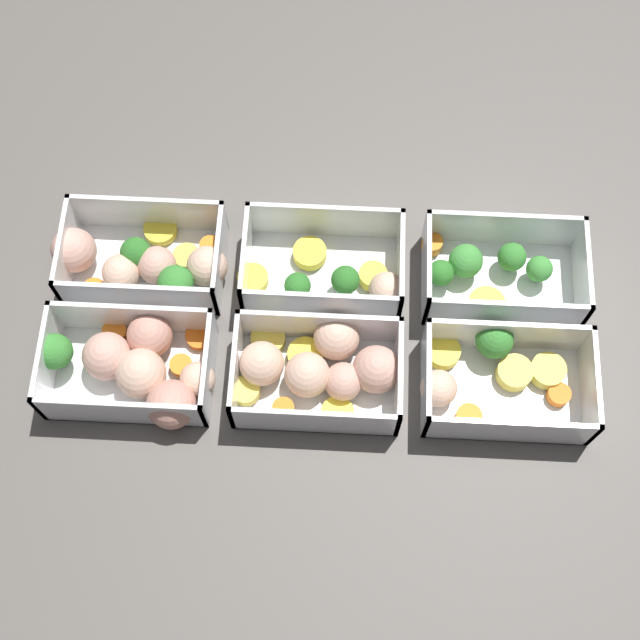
{
  "coord_description": "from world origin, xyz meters",
  "views": [
    {
      "loc": [
        0.02,
        -0.36,
        0.88
      ],
      "look_at": [
        0.0,
        0.0,
        0.02
      ],
      "focal_mm": 50.0,
      "sensor_mm": 36.0,
      "label": 1
    }
  ],
  "objects_px": {
    "container_far_center": "(330,272)",
    "container_far_right": "(495,272)",
    "container_far_left": "(143,261)",
    "container_near_left": "(137,367)",
    "container_near_right": "(496,377)",
    "container_near_center": "(320,368)"
  },
  "relations": [
    {
      "from": "container_far_center",
      "to": "container_near_left",
      "type": "bearing_deg",
      "value": -148.04
    },
    {
      "from": "container_far_right",
      "to": "container_near_left",
      "type": "bearing_deg",
      "value": -160.85
    },
    {
      "from": "container_near_center",
      "to": "container_far_center",
      "type": "bearing_deg",
      "value": 87.29
    },
    {
      "from": "container_near_right",
      "to": "container_far_center",
      "type": "bearing_deg",
      "value": 147.54
    },
    {
      "from": "container_near_right",
      "to": "container_far_center",
      "type": "xyz_separation_m",
      "value": [
        -0.17,
        0.11,
        -0.0
      ]
    },
    {
      "from": "container_near_right",
      "to": "container_far_right",
      "type": "height_order",
      "value": "same"
    },
    {
      "from": "container_far_left",
      "to": "container_far_center",
      "type": "bearing_deg",
      "value": -0.3
    },
    {
      "from": "container_near_right",
      "to": "container_far_left",
      "type": "relative_size",
      "value": 0.87
    },
    {
      "from": "container_near_left",
      "to": "container_near_right",
      "type": "relative_size",
      "value": 1.05
    },
    {
      "from": "container_far_center",
      "to": "container_far_right",
      "type": "xyz_separation_m",
      "value": [
        0.17,
        0.01,
        0.0
      ]
    },
    {
      "from": "container_near_left",
      "to": "container_near_right",
      "type": "distance_m",
      "value": 0.36
    },
    {
      "from": "container_near_center",
      "to": "container_far_right",
      "type": "height_order",
      "value": "same"
    },
    {
      "from": "container_near_right",
      "to": "container_far_center",
      "type": "height_order",
      "value": "same"
    },
    {
      "from": "container_far_center",
      "to": "container_far_right",
      "type": "bearing_deg",
      "value": 2.57
    },
    {
      "from": "container_near_left",
      "to": "container_near_center",
      "type": "bearing_deg",
      "value": 2.7
    },
    {
      "from": "container_far_center",
      "to": "container_near_right",
      "type": "bearing_deg",
      "value": -32.46
    },
    {
      "from": "container_near_right",
      "to": "container_far_center",
      "type": "distance_m",
      "value": 0.21
    },
    {
      "from": "container_near_left",
      "to": "container_near_right",
      "type": "height_order",
      "value": "same"
    },
    {
      "from": "container_near_right",
      "to": "container_far_left",
      "type": "distance_m",
      "value": 0.39
    },
    {
      "from": "container_far_left",
      "to": "container_far_right",
      "type": "distance_m",
      "value": 0.38
    },
    {
      "from": "container_far_left",
      "to": "container_far_right",
      "type": "height_order",
      "value": "same"
    },
    {
      "from": "container_near_center",
      "to": "container_far_right",
      "type": "distance_m",
      "value": 0.22
    }
  ]
}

